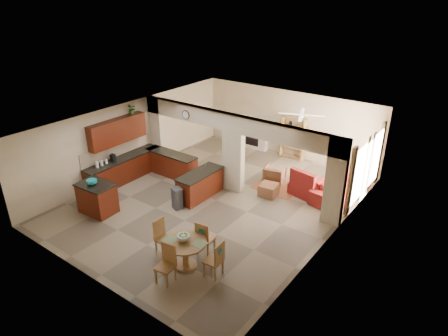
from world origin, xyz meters
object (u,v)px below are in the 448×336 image
Objects in this scene: sofa at (341,186)px; dining_table at (185,250)px; armchair at (275,174)px; kitchen_island at (97,198)px.

dining_table is at bearing 170.42° from sofa.
dining_table reaches higher than armchair.
kitchen_island is 0.46× the size of sofa.
sofa reaches higher than armchair.
sofa is 3.52× the size of armchair.
dining_table is 0.43× the size of sofa.
dining_table is at bearing -8.55° from kitchen_island.
kitchen_island reaches higher than dining_table.
armchair is (-0.56, 5.58, -0.17)m from dining_table.
sofa is (5.90, 5.64, -0.12)m from kitchen_island.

